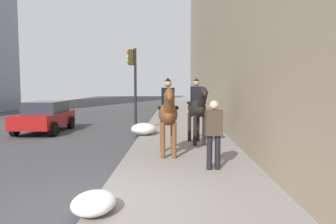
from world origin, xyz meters
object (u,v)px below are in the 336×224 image
(mounted_horse_near, at_px, (168,113))
(car_near_lane, at_px, (45,116))
(traffic_light_near_curb, at_px, (133,77))
(pedestrian_greeting, at_px, (214,130))
(mounted_horse_far, at_px, (197,107))

(mounted_horse_near, relative_size, car_near_lane, 0.58)
(car_near_lane, relative_size, traffic_light_near_curb, 1.03)
(pedestrian_greeting, height_order, car_near_lane, pedestrian_greeting)
(traffic_light_near_curb, bearing_deg, mounted_horse_far, -140.27)
(mounted_horse_near, distance_m, traffic_light_near_curb, 5.55)
(car_near_lane, distance_m, traffic_light_near_curb, 4.58)
(mounted_horse_near, height_order, pedestrian_greeting, mounted_horse_near)
(pedestrian_greeting, bearing_deg, car_near_lane, 41.65)
(car_near_lane, bearing_deg, traffic_light_near_curb, 85.07)
(pedestrian_greeting, height_order, traffic_light_near_curb, traffic_light_near_curb)
(car_near_lane, bearing_deg, pedestrian_greeting, 43.98)
(mounted_horse_far, distance_m, pedestrian_greeting, 3.51)
(pedestrian_greeting, bearing_deg, mounted_horse_near, 33.09)
(mounted_horse_near, bearing_deg, car_near_lane, -136.11)
(mounted_horse_far, bearing_deg, pedestrian_greeting, -6.79)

